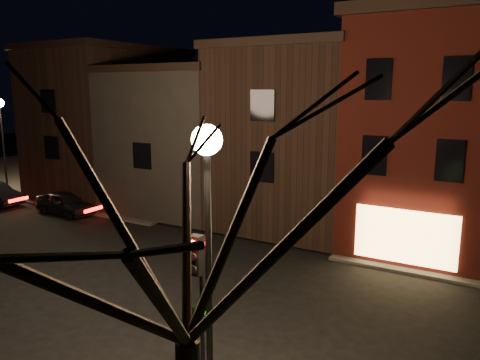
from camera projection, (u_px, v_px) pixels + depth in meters
name	position (u px, v px, depth m)	size (l,w,h in m)	color
ground	(163.00, 277.00, 18.34)	(120.00, 120.00, 0.00)	black
sidewalk_far_left	(133.00, 164.00, 45.14)	(30.00, 30.00, 0.12)	#2D2B28
corner_building	(428.00, 130.00, 21.43)	(6.50, 8.50, 10.50)	#45100C
row_building_a	(304.00, 134.00, 25.60)	(7.30, 10.30, 9.40)	black
row_building_b	(196.00, 136.00, 29.25)	(7.80, 10.30, 8.40)	black
row_building_c	(111.00, 120.00, 32.66)	(7.30, 10.30, 9.90)	black
street_lamp_near	(208.00, 197.00, 9.20)	(0.60, 0.60, 6.48)	black
street_lamp_far	(1.00, 120.00, 31.93)	(0.60, 0.60, 6.48)	black
traffic_signal	(199.00, 293.00, 10.37)	(0.58, 0.38, 4.05)	black
bare_tree_right	(183.00, 174.00, 6.26)	(6.40, 6.40, 8.50)	black
parked_car_a	(65.00, 203.00, 27.38)	(1.59, 3.94, 1.34)	black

